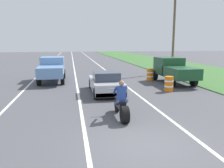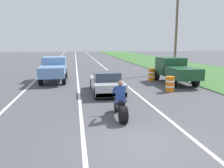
{
  "view_description": "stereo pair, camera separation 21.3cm",
  "coord_description": "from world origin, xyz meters",
  "px_view_note": "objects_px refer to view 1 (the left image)",
  "views": [
    {
      "loc": [
        -2.21,
        -6.38,
        3.13
      ],
      "look_at": [
        -0.08,
        5.29,
        1.0
      ],
      "focal_mm": 36.43,
      "sensor_mm": 36.0,
      "label": 1
    },
    {
      "loc": [
        -2.0,
        -6.42,
        3.13
      ],
      "look_at": [
        -0.08,
        5.29,
        1.0
      ],
      "focal_mm": 36.43,
      "sensor_mm": 36.0,
      "label": 2
    }
  ],
  "objects_px": {
    "pickup_truck_right_shoulder_dark_green": "(173,69)",
    "motorcycle_with_rider": "(121,105)",
    "construction_barrel_mid": "(150,75)",
    "pickup_truck_left_lane_light_blue": "(52,68)",
    "sports_car_silver": "(106,83)",
    "construction_barrel_nearest": "(169,84)"
  },
  "relations": [
    {
      "from": "construction_barrel_mid",
      "to": "construction_barrel_nearest",
      "type": "bearing_deg",
      "value": -93.92
    },
    {
      "from": "motorcycle_with_rider",
      "to": "pickup_truck_right_shoulder_dark_green",
      "type": "distance_m",
      "value": 9.82
    },
    {
      "from": "sports_car_silver",
      "to": "construction_barrel_mid",
      "type": "bearing_deg",
      "value": 43.27
    },
    {
      "from": "pickup_truck_right_shoulder_dark_green",
      "to": "construction_barrel_mid",
      "type": "relative_size",
      "value": 4.8
    },
    {
      "from": "construction_barrel_mid",
      "to": "pickup_truck_left_lane_light_blue",
      "type": "bearing_deg",
      "value": 173.64
    },
    {
      "from": "motorcycle_with_rider",
      "to": "construction_barrel_nearest",
      "type": "height_order",
      "value": "motorcycle_with_rider"
    },
    {
      "from": "pickup_truck_left_lane_light_blue",
      "to": "motorcycle_with_rider",
      "type": "bearing_deg",
      "value": -70.72
    },
    {
      "from": "pickup_truck_right_shoulder_dark_green",
      "to": "construction_barrel_mid",
      "type": "bearing_deg",
      "value": 132.4
    },
    {
      "from": "sports_car_silver",
      "to": "pickup_truck_left_lane_light_blue",
      "type": "distance_m",
      "value": 6.32
    },
    {
      "from": "pickup_truck_left_lane_light_blue",
      "to": "pickup_truck_right_shoulder_dark_green",
      "type": "distance_m",
      "value": 9.85
    },
    {
      "from": "motorcycle_with_rider",
      "to": "pickup_truck_left_lane_light_blue",
      "type": "xyz_separation_m",
      "value": [
        -3.57,
        10.2,
        0.51
      ]
    },
    {
      "from": "pickup_truck_left_lane_light_blue",
      "to": "construction_barrel_nearest",
      "type": "height_order",
      "value": "pickup_truck_left_lane_light_blue"
    },
    {
      "from": "sports_car_silver",
      "to": "construction_barrel_mid",
      "type": "distance_m",
      "value": 6.13
    },
    {
      "from": "pickup_truck_right_shoulder_dark_green",
      "to": "motorcycle_with_rider",
      "type": "bearing_deg",
      "value": -127.56
    },
    {
      "from": "motorcycle_with_rider",
      "to": "pickup_truck_left_lane_light_blue",
      "type": "bearing_deg",
      "value": 109.28
    },
    {
      "from": "construction_barrel_nearest",
      "to": "motorcycle_with_rider",
      "type": "bearing_deg",
      "value": -131.77
    },
    {
      "from": "construction_barrel_nearest",
      "to": "sports_car_silver",
      "type": "bearing_deg",
      "value": 175.75
    },
    {
      "from": "sports_car_silver",
      "to": "construction_barrel_mid",
      "type": "height_order",
      "value": "sports_car_silver"
    },
    {
      "from": "pickup_truck_left_lane_light_blue",
      "to": "pickup_truck_right_shoulder_dark_green",
      "type": "xyz_separation_m",
      "value": [
        9.54,
        -2.43,
        0.0
      ]
    },
    {
      "from": "pickup_truck_left_lane_light_blue",
      "to": "construction_barrel_nearest",
      "type": "xyz_separation_m",
      "value": [
        7.84,
        -5.42,
        -0.6
      ]
    },
    {
      "from": "motorcycle_with_rider",
      "to": "pickup_truck_right_shoulder_dark_green",
      "type": "xyz_separation_m",
      "value": [
        5.97,
        7.77,
        0.51
      ]
    },
    {
      "from": "pickup_truck_left_lane_light_blue",
      "to": "pickup_truck_right_shoulder_dark_green",
      "type": "relative_size",
      "value": 1.0
    }
  ]
}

